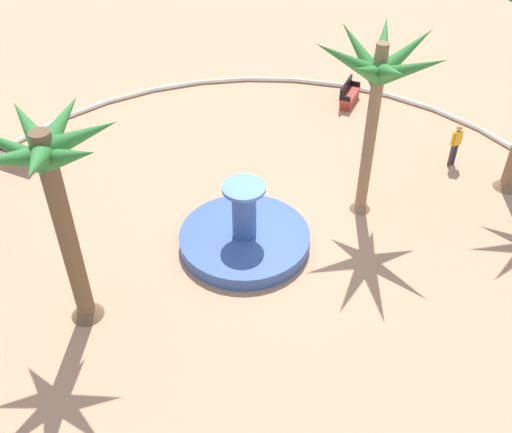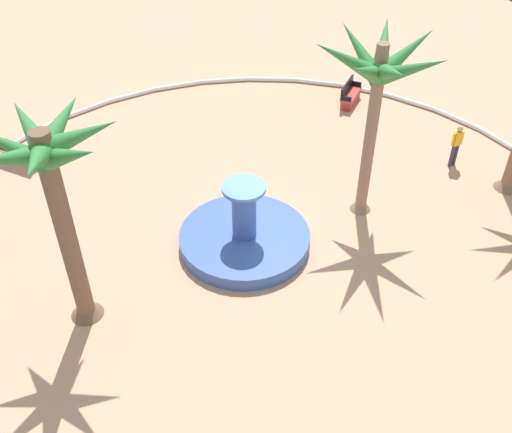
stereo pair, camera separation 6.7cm
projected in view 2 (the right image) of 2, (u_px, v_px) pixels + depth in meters
ground_plane at (261, 239)px, 19.09m from camera, size 80.00×80.00×0.00m
plaza_curb at (261, 237)px, 19.03m from camera, size 22.60×22.60×0.20m
fountain at (245, 237)px, 18.69m from camera, size 4.13×4.13×2.30m
palm_tree_near_fountain at (378, 79)px, 17.21m from camera, size 4.01×4.09×6.18m
palm_tree_by_curb at (52, 182)px, 13.73m from camera, size 3.44×3.50×6.20m
bench_east at (350, 96)px, 25.83m from camera, size 1.23×1.64×1.00m
bench_north at (20, 155)px, 22.26m from camera, size 1.65×1.18×1.00m
person_cyclist_photo at (457, 144)px, 21.74m from camera, size 0.24×0.53×1.70m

